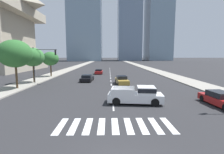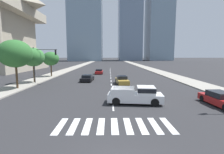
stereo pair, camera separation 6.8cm
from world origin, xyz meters
name	(u,v)px [view 1 (the left image)]	position (x,y,z in m)	size (l,w,h in m)	color
sidewalk_east	(175,77)	(13.90, 30.00, 0.07)	(4.00, 260.00, 0.15)	gray
sidewalk_west	(45,77)	(-13.90, 30.00, 0.07)	(4.00, 260.00, 0.15)	gray
crosswalk_near	(115,126)	(0.00, 5.03, 0.00)	(7.65, 2.70, 0.01)	silver
lane_divider_center	(110,76)	(0.00, 33.03, 0.00)	(0.14, 50.00, 0.01)	silver
pickup_truck	(138,95)	(2.41, 10.28, 0.81)	(5.41, 2.57, 1.67)	silver
sedan_black_0	(87,78)	(-4.34, 24.93, 0.56)	(2.15, 4.60, 1.20)	black
sedan_red_1	(221,99)	(9.99, 9.36, 0.60)	(2.00, 4.78, 1.30)	maroon
sedan_red_2	(99,72)	(-2.92, 37.40, 0.57)	(1.91, 4.47, 1.23)	maroon
sedan_gold_3	(122,80)	(1.74, 21.49, 0.62)	(2.08, 4.63, 1.36)	#B28E38
traffic_signal_far	(42,59)	(-11.29, 22.33, 4.14)	(4.13, 0.28, 5.86)	#333335
street_tree_nearest	(15,54)	(-13.10, 17.58, 4.89)	(4.39, 4.39, 6.61)	#4C3823
street_tree_second	(33,57)	(-13.10, 22.99, 4.38)	(3.67, 3.67, 5.80)	#4C3823
street_tree_third	(50,59)	(-13.10, 31.50, 3.97)	(3.51, 3.51, 5.33)	#4C3823
office_tower_left_skyline	(85,15)	(-21.43, 152.76, 41.32)	(29.28, 27.51, 92.13)	#7A93A8
office_tower_center_skyline	(129,8)	(19.92, 163.86, 50.26)	(21.85, 25.51, 101.57)	slate
office_tower_right_skyline	(159,11)	(49.85, 168.89, 48.76)	(23.00, 29.12, 104.58)	#7A93A8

